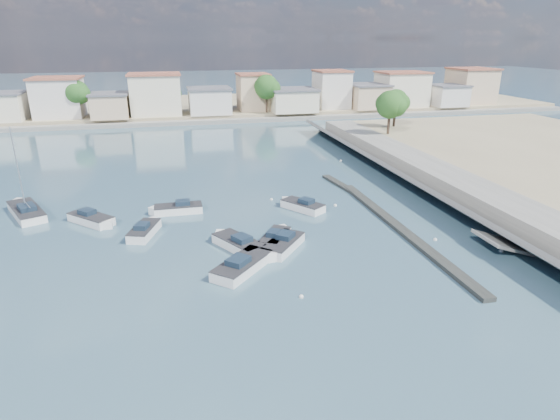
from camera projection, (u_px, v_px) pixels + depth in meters
name	position (u px, v px, depth m)	size (l,w,h in m)	color
ground	(261.00, 158.00, 68.72)	(400.00, 400.00, 0.00)	#2D475A
seawall_walkway	(489.00, 200.00, 47.76)	(5.00, 90.00, 1.80)	slate
breakwater	(385.00, 218.00, 45.22)	(2.00, 31.02, 0.35)	black
far_shore_land	(220.00, 106.00, 115.96)	(160.00, 40.00, 1.40)	gray
far_shore_quay	(232.00, 121.00, 96.89)	(160.00, 2.50, 0.80)	slate
far_town	(276.00, 94.00, 103.05)	(113.01, 12.80, 8.35)	beige
shore_trees	(274.00, 92.00, 94.05)	(74.56, 38.32, 7.92)	#38281E
motorboat_a	(236.00, 243.00, 39.10)	(4.14, 5.33, 1.48)	white
motorboat_b	(276.00, 238.00, 40.15)	(3.52, 4.29, 1.48)	white
motorboat_c	(176.00, 209.00, 46.80)	(5.26, 1.83, 1.48)	white
motorboat_d	(282.00, 246.00, 38.51)	(4.50, 4.91, 1.48)	white
motorboat_e	(145.00, 230.00, 41.73)	(2.98, 4.83, 1.48)	white
motorboat_f	(301.00, 206.00, 47.83)	(4.11, 4.76, 1.48)	white
motorboat_g	(93.00, 220.00, 44.10)	(4.66, 4.68, 1.48)	white
motorboat_h	(245.00, 264.00, 35.42)	(5.31, 5.48, 1.48)	white
sailboat	(26.00, 211.00, 46.35)	(4.98, 7.27, 9.00)	white
mooring_buoys	(359.00, 215.00, 46.12)	(18.33, 34.97, 0.34)	silver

